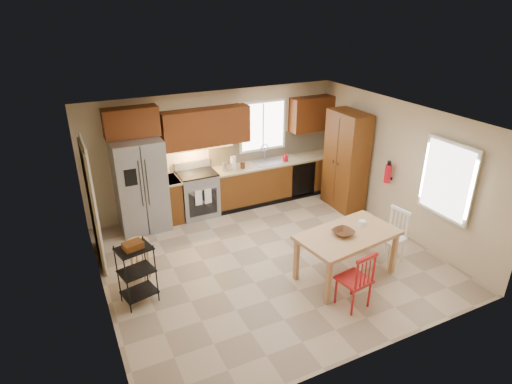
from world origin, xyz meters
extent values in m
plane|color=tan|center=(0.00, 0.00, 0.00)|extent=(5.50, 5.50, 0.00)
cube|color=silver|center=(0.00, 0.00, 2.50)|extent=(5.50, 5.00, 0.02)
cube|color=#CCB793|center=(0.00, 2.50, 1.25)|extent=(5.50, 0.02, 2.50)
cube|color=#CCB793|center=(0.00, -2.50, 1.25)|extent=(5.50, 0.02, 2.50)
cube|color=#CCB793|center=(-2.75, 0.00, 1.25)|extent=(0.02, 5.00, 2.50)
cube|color=#CCB793|center=(2.75, 0.00, 1.25)|extent=(0.02, 5.00, 2.50)
cube|color=gray|center=(-1.70, 2.12, 0.91)|extent=(0.92, 0.75, 1.82)
cube|color=gray|center=(-0.55, 2.19, 0.46)|extent=(0.76, 0.63, 0.92)
cube|color=#593010|center=(-1.10, 2.20, 0.45)|extent=(0.30, 0.60, 0.90)
cube|color=#593010|center=(1.29, 2.20, 0.45)|extent=(2.92, 0.60, 0.90)
cube|color=black|center=(1.85, 1.91, 0.45)|extent=(0.60, 0.02, 0.78)
cube|color=#C3B593|center=(1.29, 2.48, 1.18)|extent=(2.92, 0.03, 0.55)
cube|color=#5B270F|center=(-1.70, 2.33, 2.10)|extent=(1.00, 0.35, 0.55)
cube|color=#5B270F|center=(-0.25, 2.33, 1.83)|extent=(1.80, 0.35, 0.75)
cube|color=#5B270F|center=(2.25, 2.33, 1.83)|extent=(1.00, 0.35, 0.75)
cube|color=white|center=(1.10, 2.48, 1.65)|extent=(1.12, 0.04, 1.12)
cube|color=gray|center=(1.10, 2.20, 0.86)|extent=(0.62, 0.46, 0.16)
cube|color=#FFBF66|center=(-0.55, 2.30, 1.43)|extent=(1.60, 0.30, 0.01)
imported|color=red|center=(1.48, 2.10, 1.00)|extent=(0.09, 0.09, 0.19)
cylinder|color=white|center=(0.25, 2.15, 1.04)|extent=(0.12, 0.12, 0.28)
cylinder|color=gray|center=(0.05, 2.15, 0.99)|extent=(0.11, 0.11, 0.18)
cylinder|color=#532E16|center=(0.45, 2.12, 0.97)|extent=(0.10, 0.10, 0.14)
cube|color=#593010|center=(2.43, 1.20, 1.05)|extent=(0.50, 0.95, 2.10)
cylinder|color=red|center=(2.63, 0.15, 1.10)|extent=(0.12, 0.12, 0.36)
cube|color=white|center=(2.68, -1.15, 1.45)|extent=(0.04, 1.02, 1.32)
cube|color=#8C7A59|center=(-2.67, 1.30, 1.05)|extent=(0.04, 0.95, 2.10)
imported|color=#532E16|center=(0.78, -0.96, 0.79)|extent=(0.37, 0.37, 0.08)
cylinder|color=white|center=(1.23, -0.86, 0.82)|extent=(0.14, 0.14, 0.14)
camera|label=1|loc=(-3.00, -5.60, 4.18)|focal=30.00mm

